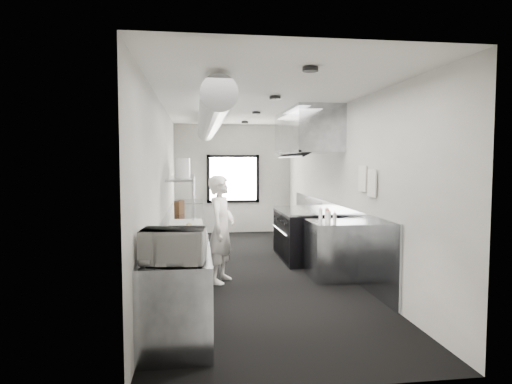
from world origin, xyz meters
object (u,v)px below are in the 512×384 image
object	(u,v)px
exhaust_hood	(306,132)
deli_tub_b	(163,239)
bottle_station	(330,250)
knife_block	(179,207)
squeeze_bottle_b	(329,217)
prep_counter	(184,251)
small_plate	(189,229)
squeeze_bottle_c	(326,216)
squeeze_bottle_d	(327,214)
plate_stack_b	(183,168)
plate_stack_a	(182,170)
far_work_table	(188,220)
line_cook	(221,229)
microwave	(173,246)
cutting_board	(186,222)
squeeze_bottle_a	(335,219)
plate_stack_c	(184,167)
pass_shelf	(183,178)
deli_tub_a	(168,244)
plate_stack_d	(183,167)
squeeze_bottle_e	(321,214)
range	(302,234)

from	to	relation	value
exhaust_hood	deli_tub_b	size ratio (longest dim) A/B	14.66
bottle_station	knife_block	bearing A→B (deg)	150.70
bottle_station	squeeze_bottle_b	world-z (taller)	squeeze_bottle_b
prep_counter	small_plate	distance (m)	0.83
squeeze_bottle_c	squeeze_bottle_d	xyz separation A→B (m)	(0.04, 0.11, 0.02)
bottle_station	small_plate	xyz separation A→B (m)	(-2.20, -0.48, 0.46)
plate_stack_b	plate_stack_a	bearing A→B (deg)	-89.06
far_work_table	line_cook	size ratio (longest dim) A/B	0.73
far_work_table	squeeze_bottle_d	size ratio (longest dim) A/B	6.15
prep_counter	microwave	distance (m)	2.80
cutting_board	knife_block	size ratio (longest dim) A/B	2.72
prep_counter	plate_stack_a	bearing A→B (deg)	92.49
squeeze_bottle_a	plate_stack_a	bearing A→B (deg)	153.35
plate_stack_b	plate_stack_c	world-z (taller)	same
plate_stack_c	prep_counter	bearing A→B (deg)	-89.17
deli_tub_b	cutting_board	distance (m)	1.67
pass_shelf	squeeze_bottle_d	size ratio (longest dim) A/B	15.38
pass_shelf	squeeze_bottle_b	distance (m)	2.98
far_work_table	prep_counter	bearing A→B (deg)	-90.00
prep_counter	deli_tub_b	bearing A→B (deg)	-96.11
exhaust_hood	squeeze_bottle_d	size ratio (longest dim) A/B	11.28
pass_shelf	small_plate	distance (m)	2.28
plate_stack_a	squeeze_bottle_d	distance (m)	2.53
knife_block	plate_stack_b	bearing A→B (deg)	-4.98
plate_stack_c	squeeze_bottle_c	bearing A→B (deg)	-38.12
microwave	deli_tub_a	bearing A→B (deg)	104.32
deli_tub_a	microwave	bearing A→B (deg)	-82.31
deli_tub_a	pass_shelf	bearing A→B (deg)	88.91
deli_tub_b	cutting_board	xyz separation A→B (m)	(0.23, 1.65, -0.04)
plate_stack_d	squeeze_bottle_c	world-z (taller)	plate_stack_d
microwave	plate_stack_d	world-z (taller)	plate_stack_d
squeeze_bottle_c	deli_tub_b	bearing A→B (deg)	-147.42
bottle_station	squeeze_bottle_e	xyz separation A→B (m)	(-0.08, 0.28, 0.54)
line_cook	squeeze_bottle_c	size ratio (longest dim) A/B	10.18
pass_shelf	deli_tub_b	xyz separation A→B (m)	(-0.14, -3.21, -0.58)
cutting_board	plate_stack_b	xyz separation A→B (m)	(-0.08, 1.17, 0.83)
squeeze_bottle_e	cutting_board	bearing A→B (deg)	-176.32
far_work_table	plate_stack_b	xyz separation A→B (m)	(-0.04, -2.59, 1.29)
line_cook	pass_shelf	bearing A→B (deg)	43.75
microwave	squeeze_bottle_c	size ratio (longest dim) A/B	3.36
plate_stack_d	line_cook	bearing A→B (deg)	-75.13
cutting_board	plate_stack_c	distance (m)	1.87
range	squeeze_bottle_e	size ratio (longest dim) A/B	8.97
pass_shelf	plate_stack_d	world-z (taller)	plate_stack_d
exhaust_hood	plate_stack_c	xyz separation A→B (m)	(-2.27, 0.42, -0.65)
knife_block	microwave	bearing A→B (deg)	-65.22
pass_shelf	microwave	size ratio (longest dim) A/B	5.55
far_work_table	knife_block	xyz separation A→B (m)	(-0.10, -2.55, 0.57)
deli_tub_a	deli_tub_b	distance (m)	0.31
range	deli_tub_a	bearing A→B (deg)	-125.56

